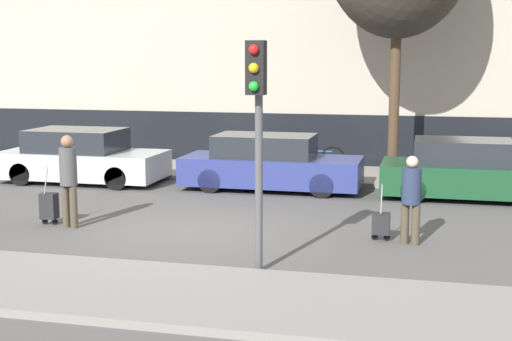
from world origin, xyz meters
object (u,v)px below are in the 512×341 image
at_px(pedestrian_left, 68,175).
at_px(parked_bicycle, 315,158).
at_px(traffic_light, 257,109).
at_px(parked_car_0, 81,158).
at_px(parked_car_2, 468,171).
at_px(pedestrian_right, 411,195).
at_px(parked_car_1, 270,164).
at_px(trolley_right, 381,224).
at_px(trolley_left, 49,206).

relative_size(pedestrian_left, parked_bicycle, 1.04).
height_order(traffic_light, parked_bicycle, traffic_light).
bearing_deg(parked_car_0, parked_car_2, 0.28).
bearing_deg(pedestrian_right, parked_car_1, 144.63).
bearing_deg(parked_bicycle, trolley_right, -71.76).
bearing_deg(parked_car_2, traffic_light, -116.33).
bearing_deg(trolley_right, pedestrian_left, -175.99).
xyz_separation_m(pedestrian_right, traffic_light, (-2.26, -2.37, 1.65)).
height_order(parked_car_1, traffic_light, traffic_light).
distance_m(parked_car_0, parked_car_1, 5.19).
bearing_deg(trolley_right, parked_bicycle, 108.24).
bearing_deg(trolley_right, parked_car_1, 124.42).
relative_size(parked_car_1, trolley_left, 3.83).
height_order(parked_car_0, traffic_light, traffic_light).
relative_size(trolley_left, parked_bicycle, 0.67).
xyz_separation_m(parked_car_1, trolley_right, (3.10, -4.53, -0.34)).
bearing_deg(traffic_light, trolley_right, 55.48).
xyz_separation_m(parked_car_0, trolley_right, (8.30, -4.43, -0.35)).
bearing_deg(pedestrian_right, trolley_left, -162.08).
distance_m(parked_car_2, trolley_right, 4.81).
xyz_separation_m(parked_car_0, parked_car_2, (10.02, 0.05, -0.01)).
relative_size(parked_car_0, trolley_left, 3.71).
height_order(parked_car_1, parked_bicycle, parked_car_1).
distance_m(parked_car_2, parked_bicycle, 4.91).
xyz_separation_m(parked_car_2, pedestrian_left, (-7.78, -4.90, 0.39)).
height_order(parked_car_2, trolley_left, parked_car_2).
xyz_separation_m(parked_car_2, trolley_left, (-8.31, -4.76, -0.28)).
relative_size(parked_car_2, pedestrian_left, 2.24).
bearing_deg(parked_bicycle, traffic_light, -86.30).
bearing_deg(parked_car_1, parked_car_2, -0.64).
bearing_deg(pedestrian_right, pedestrian_left, -160.80).
bearing_deg(parked_car_1, pedestrian_right, -52.25).
bearing_deg(pedestrian_left, parked_car_2, 46.69).
bearing_deg(pedestrian_right, parked_bicycle, 128.40).
bearing_deg(trolley_left, parked_car_2, 29.81).
bearing_deg(parked_car_2, pedestrian_right, -104.53).
bearing_deg(parked_car_0, parked_car_1, 1.14).
distance_m(parked_car_2, trolley_left, 9.59).
height_order(parked_car_2, pedestrian_left, pedestrian_left).
relative_size(trolley_left, pedestrian_right, 0.73).
distance_m(traffic_light, parked_bicycle, 9.94).
relative_size(traffic_light, parked_bicycle, 2.02).
xyz_separation_m(pedestrian_left, parked_bicycle, (3.69, 7.60, -0.56)).
bearing_deg(parked_car_2, parked_bicycle, 146.60).
xyz_separation_m(parked_car_2, pedestrian_right, (-1.20, -4.63, 0.25)).
relative_size(pedestrian_left, trolley_right, 1.75).
relative_size(pedestrian_right, parked_bicycle, 0.91).
height_order(parked_car_1, parked_car_2, parked_car_2).
distance_m(pedestrian_left, trolley_right, 6.11).
relative_size(parked_car_1, pedestrian_right, 2.81).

